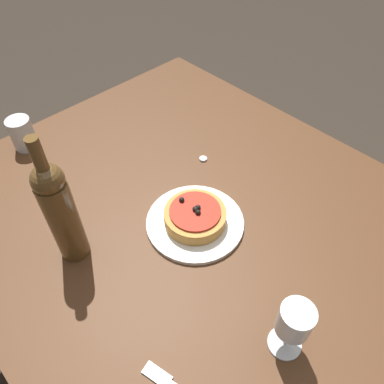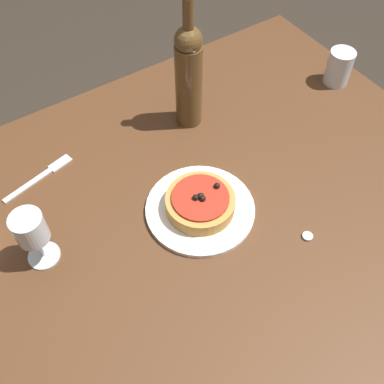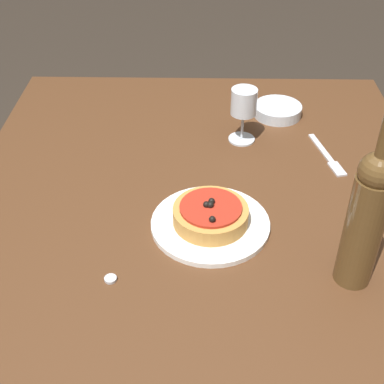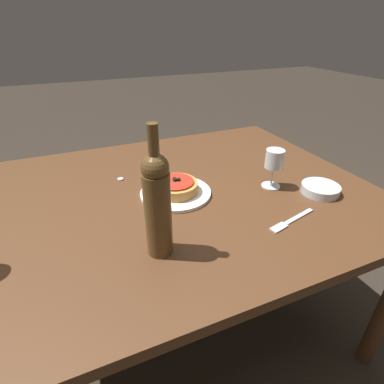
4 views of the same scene
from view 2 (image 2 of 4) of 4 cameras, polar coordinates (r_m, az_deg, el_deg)
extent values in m
plane|color=#2D261E|center=(1.67, 0.54, -17.22)|extent=(14.00, 14.00, 0.00)
cube|color=#4C2D19|center=(1.04, 0.82, -4.20)|extent=(1.40, 1.09, 0.03)
cylinder|color=#4C2D19|center=(1.83, 9.04, 9.93)|extent=(0.06, 0.06, 0.68)
cylinder|color=white|center=(1.04, 1.04, -2.18)|extent=(0.25, 0.25, 0.01)
cylinder|color=#BC843D|center=(1.02, 1.06, -1.41)|extent=(0.16, 0.16, 0.04)
cylinder|color=#A82819|center=(1.00, 1.08, -0.70)|extent=(0.13, 0.13, 0.01)
sphere|color=black|center=(1.00, 1.07, -0.49)|extent=(0.01, 0.01, 0.01)
sphere|color=black|center=(1.01, 3.19, 0.80)|extent=(0.01, 0.01, 0.01)
sphere|color=black|center=(0.99, 0.47, -0.69)|extent=(0.01, 0.01, 0.01)
sphere|color=black|center=(0.99, 1.36, -0.83)|extent=(0.01, 0.01, 0.01)
sphere|color=black|center=(1.00, 1.15, -0.48)|extent=(0.01, 0.01, 0.01)
cylinder|color=silver|center=(1.03, -18.25, -7.69)|extent=(0.07, 0.07, 0.00)
cylinder|color=silver|center=(1.00, -18.82, -6.56)|extent=(0.01, 0.01, 0.07)
cylinder|color=silver|center=(0.94, -19.94, -4.34)|extent=(0.07, 0.07, 0.07)
cylinder|color=brown|center=(1.16, -0.42, 13.34)|extent=(0.07, 0.07, 0.23)
sphere|color=brown|center=(1.08, -0.46, 18.71)|extent=(0.07, 0.07, 0.07)
cylinder|color=brown|center=(1.05, -0.49, 21.42)|extent=(0.03, 0.03, 0.09)
cylinder|color=silver|center=(1.39, 18.17, 14.82)|extent=(0.07, 0.07, 0.10)
cube|color=silver|center=(1.15, -20.11, 0.78)|extent=(0.13, 0.05, 0.00)
cube|color=silver|center=(1.18, -16.39, 3.51)|extent=(0.06, 0.04, 0.00)
cylinder|color=#B7B7BC|center=(1.03, 14.46, -5.47)|extent=(0.02, 0.02, 0.01)
camera|label=1|loc=(0.91, -48.83, 34.42)|focal=35.00mm
camera|label=3|loc=(1.29, 46.48, 36.51)|focal=50.00mm
camera|label=4|loc=(1.54, -9.94, 40.58)|focal=28.00mm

